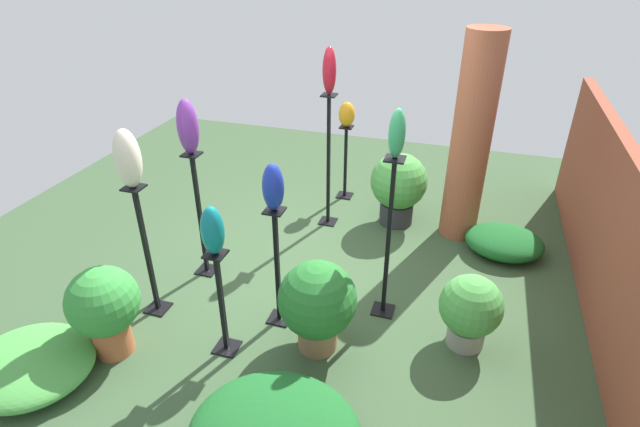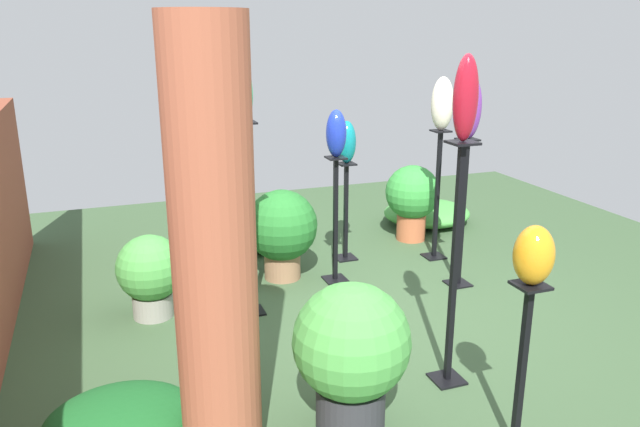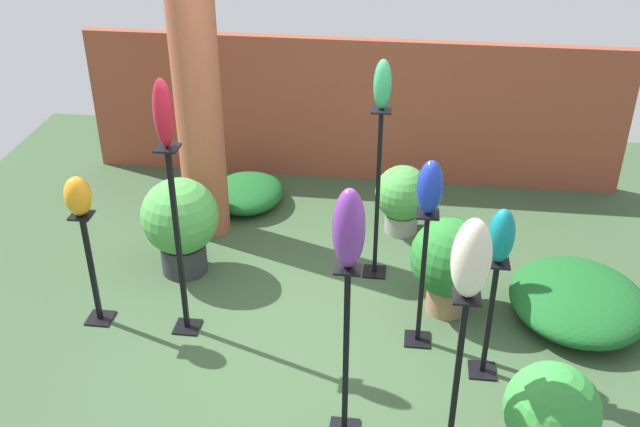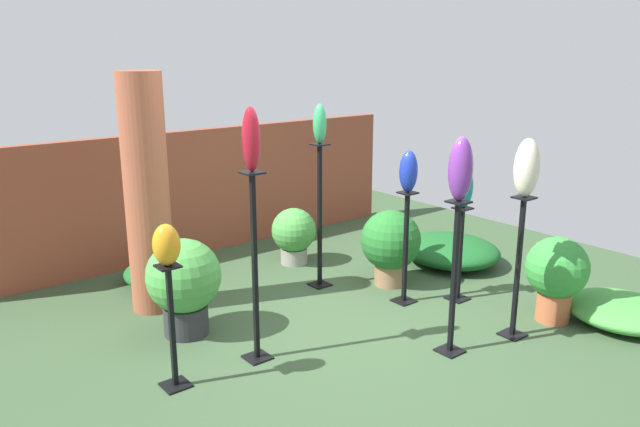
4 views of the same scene
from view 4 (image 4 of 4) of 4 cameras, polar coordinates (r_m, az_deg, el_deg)
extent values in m
plane|color=#385133|center=(5.94, 2.45, -9.84)|extent=(8.00, 8.00, 0.00)
cube|color=brown|center=(7.83, -10.60, 2.01)|extent=(5.60, 0.12, 1.53)
cylinder|color=#9E5138|center=(6.10, -15.55, 1.67)|extent=(0.42, 0.42, 2.29)
cube|color=black|center=(6.58, 12.43, -7.57)|extent=(0.20, 0.20, 0.01)
cube|color=black|center=(6.42, 12.67, -3.64)|extent=(0.04, 0.04, 0.97)
cube|color=black|center=(6.28, 12.92, 0.48)|extent=(0.16, 0.16, 0.01)
cube|color=black|center=(6.42, 7.69, -7.92)|extent=(0.20, 0.20, 0.01)
cube|color=black|center=(6.23, 7.87, -3.15)|extent=(0.04, 0.04, 1.14)
cube|color=black|center=(6.08, 8.05, 1.88)|extent=(0.16, 0.16, 0.02)
cube|color=black|center=(5.93, 17.16, -10.52)|extent=(0.20, 0.20, 0.01)
cube|color=black|center=(5.69, 17.65, -4.78)|extent=(0.04, 0.04, 1.28)
cube|color=black|center=(5.52, 18.16, 1.40)|extent=(0.16, 0.16, 0.02)
cube|color=black|center=(5.51, 11.77, -12.17)|extent=(0.20, 0.20, 0.01)
cube|color=black|center=(5.25, 12.15, -5.85)|extent=(0.04, 0.04, 1.31)
cube|color=black|center=(5.06, 12.55, 1.05)|extent=(0.16, 0.16, 0.02)
cube|color=black|center=(5.04, -13.05, -15.02)|extent=(0.20, 0.20, 0.01)
cube|color=black|center=(4.82, -13.39, -10.07)|extent=(0.04, 0.04, 0.97)
cube|color=black|center=(4.64, -13.74, -4.70)|extent=(0.16, 0.16, 0.01)
cube|color=black|center=(6.78, -0.03, -6.51)|extent=(0.20, 0.20, 0.01)
cube|color=black|center=(6.54, -0.03, -0.28)|extent=(0.04, 0.04, 1.54)
cube|color=black|center=(6.38, -0.03, 6.34)|extent=(0.16, 0.16, 0.02)
cube|color=black|center=(5.32, -5.75, -12.94)|extent=(0.20, 0.20, 0.01)
cube|color=black|center=(5.01, -5.98, -5.04)|extent=(0.04, 0.04, 1.57)
cube|color=black|center=(4.80, -6.23, 3.74)|extent=(0.16, 0.16, 0.02)
ellipsoid|color=#0F727A|center=(6.23, 13.03, 2.33)|extent=(0.18, 0.18, 0.40)
ellipsoid|color=#192D9E|center=(6.03, 8.13, 3.83)|extent=(0.18, 0.17, 0.41)
ellipsoid|color=beige|center=(5.47, 18.38, 3.99)|extent=(0.22, 0.21, 0.50)
ellipsoid|color=#6B2D8C|center=(5.00, 12.73, 3.98)|extent=(0.19, 0.20, 0.51)
ellipsoid|color=orange|center=(4.59, -13.87, -2.80)|extent=(0.20, 0.20, 0.31)
ellipsoid|color=#2D9356|center=(6.35, -0.03, 8.20)|extent=(0.14, 0.13, 0.40)
ellipsoid|color=maroon|center=(4.75, -6.32, 6.77)|extent=(0.14, 0.15, 0.50)
cylinder|color=gray|center=(7.42, -2.39, -3.87)|extent=(0.31, 0.31, 0.19)
sphere|color=#479942|center=(7.33, -2.42, -1.53)|extent=(0.52, 0.52, 0.52)
cylinder|color=#B25B38|center=(6.30, 20.54, -7.94)|extent=(0.31, 0.31, 0.28)
sphere|color=#338C38|center=(6.17, 20.86, -4.64)|extent=(0.58, 0.58, 0.58)
cylinder|color=#2D2D33|center=(5.78, -12.14, -9.45)|extent=(0.40, 0.40, 0.27)
sphere|color=#479942|center=(5.63, -12.37, -5.60)|extent=(0.66, 0.66, 0.66)
cylinder|color=#936B4C|center=(6.81, 6.38, -5.54)|extent=(0.33, 0.33, 0.23)
sphere|color=#236B28|center=(6.69, 6.48, -2.43)|extent=(0.64, 0.64, 0.64)
ellipsoid|color=#195923|center=(6.95, -14.51, -5.37)|extent=(0.72, 0.84, 0.26)
ellipsoid|color=#195923|center=(7.54, 11.86, -3.32)|extent=(1.08, 1.18, 0.33)
ellipsoid|color=#479942|center=(6.49, 25.91, -8.00)|extent=(0.93, 1.01, 0.25)
camera|label=1|loc=(9.32, 16.45, 18.04)|focal=28.00mm
camera|label=2|loc=(6.02, -44.49, 8.12)|focal=35.00mm
camera|label=3|loc=(4.35, 63.55, 24.00)|focal=42.00mm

